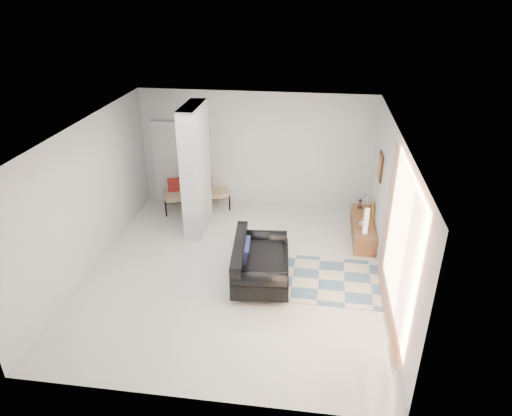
# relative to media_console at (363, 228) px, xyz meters

# --- Properties ---
(floor) EXTENTS (6.00, 6.00, 0.00)m
(floor) POSITION_rel_media_console_xyz_m (-2.52, -1.70, -0.21)
(floor) COLOR beige
(floor) RESTS_ON ground
(ceiling) EXTENTS (6.00, 6.00, 0.00)m
(ceiling) POSITION_rel_media_console_xyz_m (-2.52, -1.70, 2.59)
(ceiling) COLOR white
(ceiling) RESTS_ON wall_back
(wall_back) EXTENTS (6.00, 0.00, 6.00)m
(wall_back) POSITION_rel_media_console_xyz_m (-2.52, 1.30, 1.19)
(wall_back) COLOR silver
(wall_back) RESTS_ON ground
(wall_front) EXTENTS (6.00, 0.00, 6.00)m
(wall_front) POSITION_rel_media_console_xyz_m (-2.52, -4.70, 1.19)
(wall_front) COLOR silver
(wall_front) RESTS_ON ground
(wall_left) EXTENTS (0.00, 6.00, 6.00)m
(wall_left) POSITION_rel_media_console_xyz_m (-5.27, -1.70, 1.19)
(wall_left) COLOR silver
(wall_left) RESTS_ON ground
(wall_right) EXTENTS (0.00, 6.00, 6.00)m
(wall_right) POSITION_rel_media_console_xyz_m (0.23, -1.70, 1.19)
(wall_right) COLOR silver
(wall_right) RESTS_ON ground
(partition_column) EXTENTS (0.35, 1.20, 2.80)m
(partition_column) POSITION_rel_media_console_xyz_m (-3.62, -0.10, 1.19)
(partition_column) COLOR silver
(partition_column) RESTS_ON floor
(hallway_door) EXTENTS (0.85, 0.06, 2.04)m
(hallway_door) POSITION_rel_media_console_xyz_m (-4.62, 1.26, 0.81)
(hallway_door) COLOR silver
(hallway_door) RESTS_ON floor
(curtain) EXTENTS (0.00, 2.55, 2.55)m
(curtain) POSITION_rel_media_console_xyz_m (0.15, -2.85, 1.24)
(curtain) COLOR #D66738
(curtain) RESTS_ON wall_right
(wall_art) EXTENTS (0.04, 0.45, 0.55)m
(wall_art) POSITION_rel_media_console_xyz_m (0.20, -0.00, 1.44)
(wall_art) COLOR #3A1C0F
(wall_art) RESTS_ON wall_right
(media_console) EXTENTS (0.45, 1.65, 0.80)m
(media_console) POSITION_rel_media_console_xyz_m (0.00, 0.00, 0.00)
(media_console) COLOR brown
(media_console) RESTS_ON floor
(loveseat) EXTENTS (1.13, 1.78, 0.76)m
(loveseat) POSITION_rel_media_console_xyz_m (-2.06, -1.85, 0.15)
(loveseat) COLOR silver
(loveseat) RESTS_ON floor
(daybed) EXTENTS (1.67, 1.13, 0.77)m
(daybed) POSITION_rel_media_console_xyz_m (-3.96, 0.92, 0.22)
(daybed) COLOR black
(daybed) RESTS_ON floor
(area_rug) EXTENTS (2.35, 1.59, 0.01)m
(area_rug) POSITION_rel_media_console_xyz_m (-0.92, -1.74, -0.20)
(area_rug) COLOR beige
(area_rug) RESTS_ON floor
(cylinder_lamp) EXTENTS (0.10, 0.10, 0.54)m
(cylinder_lamp) POSITION_rel_media_console_xyz_m (-0.02, -0.54, 0.47)
(cylinder_lamp) COLOR beige
(cylinder_lamp) RESTS_ON media_console
(bronze_figurine) EXTENTS (0.13, 0.13, 0.22)m
(bronze_figurine) POSITION_rel_media_console_xyz_m (-0.05, 0.59, 0.31)
(bronze_figurine) COLOR black
(bronze_figurine) RESTS_ON media_console
(vase) EXTENTS (0.19, 0.19, 0.17)m
(vase) POSITION_rel_media_console_xyz_m (-0.05, -0.27, 0.28)
(vase) COLOR silver
(vase) RESTS_ON media_console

